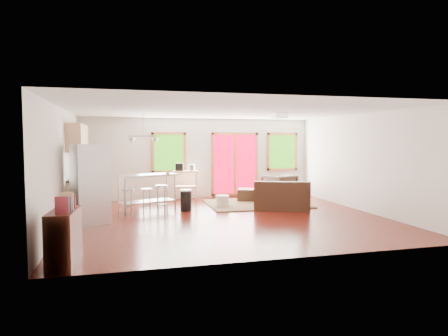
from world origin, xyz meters
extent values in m
cube|color=#3C0B06|center=(0.00, 0.00, -0.01)|extent=(7.50, 7.00, 0.02)
cube|color=silver|center=(0.00, 0.00, 2.61)|extent=(7.50, 7.00, 0.02)
cube|color=beige|center=(0.00, 3.51, 1.30)|extent=(7.50, 0.02, 2.60)
cube|color=beige|center=(-3.76, 0.00, 1.30)|extent=(0.02, 7.00, 2.60)
cube|color=beige|center=(3.76, 0.00, 1.30)|extent=(0.02, 7.00, 2.60)
cube|color=beige|center=(0.00, -3.51, 1.30)|extent=(7.50, 0.02, 2.60)
cube|color=#23600E|center=(-1.00, 3.46, 1.50)|extent=(0.94, 0.02, 1.14)
cube|color=#AA562D|center=(-1.00, 3.46, 2.11)|extent=(1.10, 0.05, 0.08)
cube|color=#AA562D|center=(-1.00, 3.46, 0.89)|extent=(1.10, 0.05, 0.08)
cube|color=#AA562D|center=(-1.51, 3.46, 1.50)|extent=(0.08, 0.05, 1.30)
cube|color=#AA562D|center=(-0.49, 3.46, 1.50)|extent=(0.08, 0.05, 1.30)
cube|color=red|center=(1.20, 3.46, 1.10)|extent=(1.44, 0.02, 1.94)
cube|color=#AA562D|center=(1.20, 3.46, 2.11)|extent=(1.60, 0.05, 0.08)
cube|color=#AA562D|center=(1.20, 3.46, 0.09)|extent=(1.60, 0.05, 0.08)
cube|color=#AA562D|center=(0.44, 3.46, 1.10)|extent=(0.08, 0.05, 2.10)
cube|color=#AA562D|center=(1.96, 3.46, 1.10)|extent=(0.08, 0.05, 2.10)
cube|color=#AA562D|center=(1.20, 3.46, 1.10)|extent=(0.08, 0.05, 1.94)
cube|color=#23600E|center=(2.90, 3.46, 1.50)|extent=(0.94, 0.02, 1.14)
cube|color=#AA562D|center=(2.90, 3.46, 2.11)|extent=(1.10, 0.05, 0.08)
cube|color=#AA562D|center=(2.90, 3.46, 0.89)|extent=(1.10, 0.05, 0.08)
cube|color=#AA562D|center=(2.39, 3.46, 1.50)|extent=(0.08, 0.05, 1.30)
cube|color=#AA562D|center=(3.41, 3.46, 1.50)|extent=(0.08, 0.05, 1.30)
cube|color=#3F5633|center=(1.38, 1.78, 0.01)|extent=(2.92, 2.28, 0.03)
cube|color=black|center=(1.77, 0.81, 0.21)|extent=(1.70, 1.33, 0.42)
cube|color=black|center=(1.66, 0.51, 0.61)|extent=(1.46, 0.73, 0.38)
cube|color=black|center=(1.17, 1.05, 0.50)|extent=(0.50, 0.86, 0.16)
cube|color=black|center=(2.37, 0.57, 0.50)|extent=(0.50, 0.86, 0.16)
cube|color=black|center=(1.49, 0.98, 0.48)|extent=(0.77, 0.73, 0.12)
cube|color=black|center=(2.10, 0.74, 0.48)|extent=(0.77, 0.73, 0.12)
cube|color=#3C180F|center=(1.90, 1.85, 0.36)|extent=(0.96, 0.60, 0.04)
cube|color=#3C180F|center=(1.52, 1.62, 0.17)|extent=(0.06, 0.06, 0.34)
cube|color=#3C180F|center=(2.31, 1.65, 0.17)|extent=(0.06, 0.06, 0.34)
cube|color=#3C180F|center=(1.50, 2.04, 0.17)|extent=(0.06, 0.06, 0.34)
cube|color=#3C180F|center=(2.29, 2.07, 0.17)|extent=(0.06, 0.06, 0.34)
imported|color=black|center=(2.40, 2.53, 0.44)|extent=(1.10, 1.07, 0.88)
cube|color=black|center=(1.31, 2.44, 0.19)|extent=(0.74, 0.74, 0.38)
cylinder|color=silver|center=(0.29, 1.59, 0.16)|extent=(0.38, 0.38, 0.33)
imported|color=silver|center=(1.73, 2.03, 0.49)|extent=(0.23, 0.24, 0.19)
sphere|color=#C1233E|center=(1.76, 2.05, 0.65)|extent=(0.09, 0.09, 0.07)
sphere|color=#C1233E|center=(1.69, 2.02, 0.67)|extent=(0.09, 0.09, 0.07)
sphere|color=#C1233E|center=(1.74, 2.07, 0.69)|extent=(0.09, 0.09, 0.07)
imported|color=maroon|center=(2.30, 1.75, 0.55)|extent=(0.21, 0.11, 0.30)
cube|color=tan|center=(-3.45, 1.70, 0.45)|extent=(0.60, 2.20, 0.90)
cube|color=black|center=(-3.45, 1.70, 0.92)|extent=(0.64, 2.24, 0.04)
cube|color=tan|center=(-3.57, 1.70, 1.95)|extent=(0.36, 2.20, 0.70)
cylinder|color=#B7BABC|center=(-3.45, 1.20, 1.03)|extent=(0.12, 0.12, 0.18)
cube|color=black|center=(-3.45, 2.10, 1.04)|extent=(0.22, 0.18, 0.20)
cube|color=#B7BABC|center=(-3.18, 0.16, 0.90)|extent=(0.93, 0.91, 1.81)
cube|color=gray|center=(-2.85, 0.29, 0.90)|extent=(0.26, 0.63, 1.77)
cylinder|color=gray|center=(-2.75, 0.09, 1.05)|extent=(0.03, 0.03, 1.20)
cylinder|color=gray|center=(-2.91, 0.50, 1.05)|extent=(0.03, 0.03, 1.20)
cube|color=#B7BABC|center=(-1.82, 1.44, 0.97)|extent=(1.68, 1.13, 0.04)
cube|color=gray|center=(-1.82, 1.44, 0.26)|extent=(1.55, 1.02, 0.03)
cylinder|color=gray|center=(-2.40, 0.97, 0.47)|extent=(0.05, 0.05, 0.95)
cylinder|color=gray|center=(-1.07, 1.46, 0.47)|extent=(0.05, 0.05, 0.95)
cylinder|color=gray|center=(-2.57, 1.41, 0.47)|extent=(0.05, 0.05, 0.95)
cylinder|color=gray|center=(-1.24, 1.91, 0.47)|extent=(0.05, 0.05, 0.95)
imported|color=silver|center=(-1.29, 1.32, 1.01)|extent=(0.14, 0.13, 0.11)
cylinder|color=#B7BABC|center=(-2.35, 0.89, 0.65)|extent=(0.32, 0.32, 0.04)
cylinder|color=gray|center=(-2.26, 0.98, 0.32)|extent=(0.02, 0.02, 0.63)
cylinder|color=gray|center=(-2.43, 0.97, 0.32)|extent=(0.02, 0.02, 0.63)
cylinder|color=gray|center=(-2.43, 0.80, 0.32)|extent=(0.02, 0.02, 0.63)
cylinder|color=gray|center=(-2.26, 0.81, 0.32)|extent=(0.02, 0.02, 0.63)
cylinder|color=gray|center=(-2.35, 0.89, 0.21)|extent=(0.30, 0.30, 0.01)
cylinder|color=#B7BABC|center=(-1.86, 1.11, 0.63)|extent=(0.31, 0.31, 0.04)
cylinder|color=gray|center=(-1.78, 1.20, 0.30)|extent=(0.02, 0.02, 0.61)
cylinder|color=gray|center=(-1.94, 1.20, 0.30)|extent=(0.02, 0.02, 0.61)
cylinder|color=gray|center=(-1.94, 1.03, 0.30)|extent=(0.02, 0.02, 0.61)
cylinder|color=gray|center=(-1.78, 1.03, 0.30)|extent=(0.02, 0.02, 0.61)
cylinder|color=gray|center=(-1.86, 1.11, 0.20)|extent=(0.28, 0.28, 0.01)
cylinder|color=#B7BABC|center=(-1.48, 1.18, 0.70)|extent=(0.34, 0.34, 0.04)
cylinder|color=gray|center=(-1.39, 1.27, 0.34)|extent=(0.02, 0.02, 0.68)
cylinder|color=gray|center=(-1.57, 1.27, 0.34)|extent=(0.02, 0.02, 0.68)
cylinder|color=gray|center=(-1.57, 1.08, 0.34)|extent=(0.02, 0.02, 0.68)
cylinder|color=gray|center=(-1.39, 1.09, 0.34)|extent=(0.02, 0.02, 0.68)
cylinder|color=gray|center=(-1.48, 1.18, 0.22)|extent=(0.31, 0.31, 0.01)
cylinder|color=black|center=(-0.82, 1.23, 0.26)|extent=(0.38, 0.38, 0.53)
cylinder|color=#B7BABC|center=(-0.82, 1.23, 0.55)|extent=(0.39, 0.39, 0.04)
cube|color=tan|center=(-0.52, 3.11, 0.91)|extent=(0.85, 0.63, 0.04)
cube|color=tan|center=(-0.52, 3.11, 0.44)|extent=(0.80, 0.58, 0.03)
cube|color=tan|center=(-0.88, 2.97, 0.46)|extent=(0.05, 0.05, 0.92)
cube|color=tan|center=(-0.23, 2.85, 0.46)|extent=(0.05, 0.05, 0.92)
cube|color=tan|center=(-0.81, 3.36, 0.46)|extent=(0.05, 0.05, 0.92)
cube|color=tan|center=(-0.16, 3.24, 0.46)|extent=(0.05, 0.05, 0.92)
cube|color=black|center=(-0.71, 3.14, 1.06)|extent=(0.28, 0.26, 0.24)
cylinder|color=#B7BABC|center=(-0.32, 3.07, 1.03)|extent=(0.20, 0.20, 0.20)
cube|color=#3C180F|center=(-3.35, -2.98, 0.42)|extent=(0.44, 0.97, 0.84)
cube|color=maroon|center=(-3.32, -3.30, 0.97)|extent=(0.19, 0.07, 0.25)
cube|color=navy|center=(-3.31, -3.14, 0.96)|extent=(0.19, 0.07, 0.23)
cube|color=tan|center=(-3.30, -2.98, 0.98)|extent=(0.19, 0.07, 0.27)
cube|color=maroon|center=(-3.29, -2.83, 0.95)|extent=(0.19, 0.07, 0.21)
cube|color=white|center=(1.60, 0.60, 2.53)|extent=(0.35, 0.35, 0.12)
cylinder|color=gray|center=(-1.90, 1.50, 2.30)|extent=(0.02, 0.02, 0.60)
cube|color=gray|center=(-1.90, 1.50, 2.00)|extent=(0.80, 0.04, 0.03)
cone|color=#B7BABC|center=(-2.20, 1.50, 1.88)|extent=(0.18, 0.18, 0.14)
cone|color=#B7BABC|center=(-1.60, 1.50, 1.88)|extent=(0.18, 0.18, 0.14)
camera|label=1|loc=(-2.51, -9.32, 1.90)|focal=32.00mm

